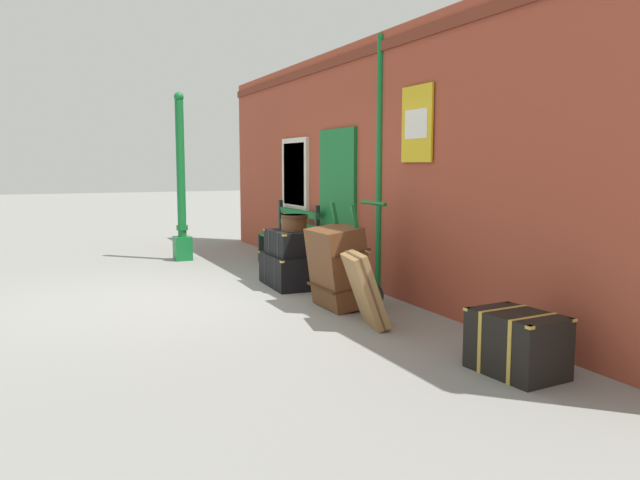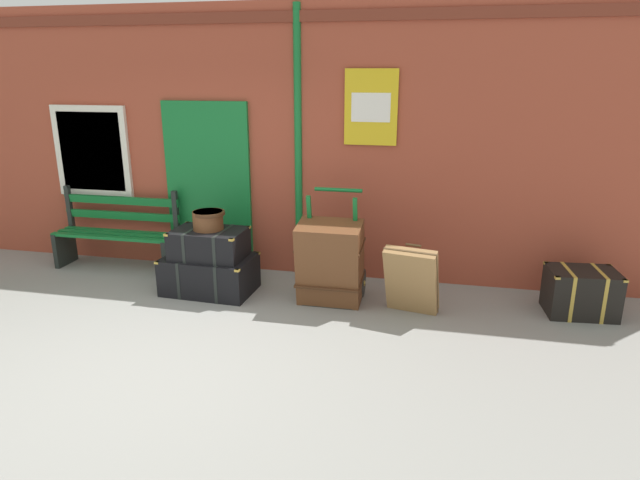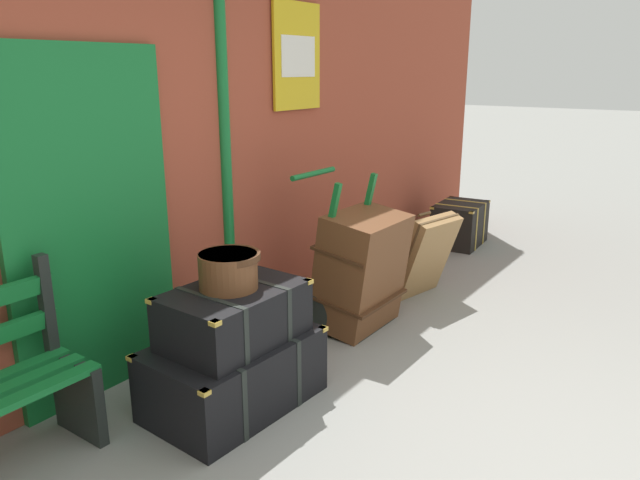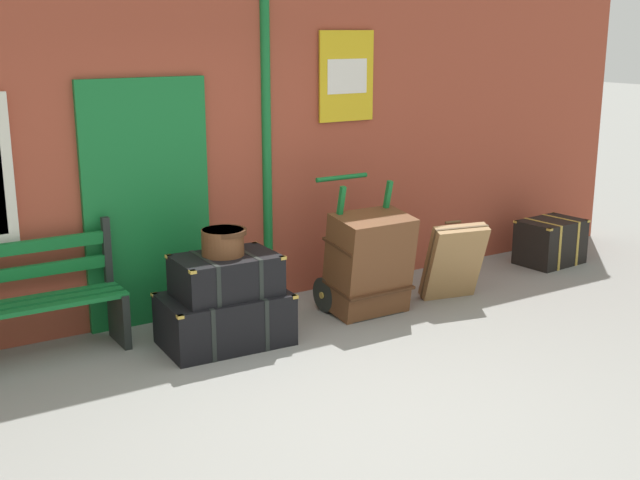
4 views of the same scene
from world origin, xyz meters
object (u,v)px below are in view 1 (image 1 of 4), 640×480
(suitcase_olive, at_px, (365,290))
(corner_trunk, at_px, (517,343))
(round_hatbox, at_px, (294,221))
(platform_bench, at_px, (290,239))
(porters_trolley, at_px, (352,283))
(lamp_post, at_px, (181,198))
(steamer_trunk_middle, at_px, (293,243))
(steamer_trunk_base, at_px, (293,270))
(large_brown_trunk, at_px, (338,267))

(suitcase_olive, bearing_deg, corner_trunk, 12.91)
(round_hatbox, bearing_deg, suitcase_olive, -4.09)
(platform_bench, distance_m, corner_trunk, 5.51)
(round_hatbox, xyz_separation_m, porters_trolley, (1.40, 0.14, -0.59))
(platform_bench, height_order, round_hatbox, platform_bench)
(lamp_post, relative_size, porters_trolley, 2.34)
(platform_bench, height_order, steamer_trunk_middle, platform_bench)
(lamp_post, xyz_separation_m, steamer_trunk_middle, (2.89, 0.85, -0.47))
(platform_bench, relative_size, steamer_trunk_middle, 1.94)
(lamp_post, bearing_deg, steamer_trunk_base, 16.50)
(steamer_trunk_middle, relative_size, suitcase_olive, 1.08)
(round_hatbox, distance_m, porters_trolley, 1.53)
(steamer_trunk_base, relative_size, large_brown_trunk, 1.12)
(steamer_trunk_base, height_order, large_brown_trunk, large_brown_trunk)
(round_hatbox, bearing_deg, lamp_post, -163.21)
(suitcase_olive, distance_m, corner_trunk, 1.78)
(lamp_post, xyz_separation_m, suitcase_olive, (5.16, 0.71, -0.67))
(steamer_trunk_middle, bearing_deg, corner_trunk, 3.68)
(platform_bench, relative_size, porters_trolley, 1.34)
(suitcase_olive, bearing_deg, platform_bench, 169.74)
(porters_trolley, height_order, suitcase_olive, porters_trolley)
(lamp_post, distance_m, steamer_trunk_base, 3.10)
(platform_bench, distance_m, large_brown_trunk, 2.94)
(platform_bench, xyz_separation_m, porters_trolley, (2.89, -0.38, -0.17))
(steamer_trunk_base, xyz_separation_m, corner_trunk, (4.03, 0.25, 0.03))
(steamer_trunk_base, distance_m, suitcase_olive, 2.31)
(lamp_post, bearing_deg, round_hatbox, 16.79)
(steamer_trunk_middle, bearing_deg, steamer_trunk_base, 168.27)
(porters_trolley, bearing_deg, steamer_trunk_base, -173.54)
(lamp_post, bearing_deg, porters_trolley, 13.27)
(lamp_post, xyz_separation_m, steamer_trunk_base, (2.87, 0.85, -0.84))
(platform_bench, relative_size, large_brown_trunk, 1.72)
(porters_trolley, xyz_separation_m, suitcase_olive, (0.88, -0.30, 0.11))
(platform_bench, xyz_separation_m, corner_trunk, (5.50, -0.29, -0.20))
(steamer_trunk_middle, xyz_separation_m, porters_trolley, (1.39, 0.16, -0.31))
(round_hatbox, height_order, large_brown_trunk, round_hatbox)
(round_hatbox, xyz_separation_m, large_brown_trunk, (1.40, -0.04, -0.39))
(steamer_trunk_base, distance_m, porters_trolley, 1.42)
(large_brown_trunk, distance_m, corner_trunk, 2.63)
(platform_bench, height_order, steamer_trunk_base, platform_bench)
(steamer_trunk_middle, relative_size, corner_trunk, 1.13)
(porters_trolley, xyz_separation_m, large_brown_trunk, (0.00, -0.18, 0.19))
(corner_trunk, bearing_deg, large_brown_trunk, -174.11)
(steamer_trunk_base, height_order, porters_trolley, porters_trolley)
(platform_bench, height_order, corner_trunk, platform_bench)
(large_brown_trunk, height_order, corner_trunk, large_brown_trunk)
(steamer_trunk_base, bearing_deg, round_hatbox, 54.41)
(porters_trolley, bearing_deg, platform_bench, 172.52)
(platform_bench, relative_size, steamer_trunk_base, 1.54)
(lamp_post, xyz_separation_m, corner_trunk, (6.89, 1.10, -0.81))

